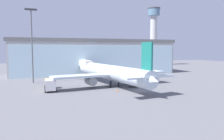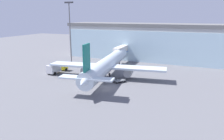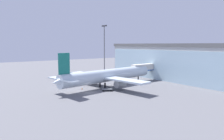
{
  "view_description": "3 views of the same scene",
  "coord_description": "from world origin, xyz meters",
  "px_view_note": "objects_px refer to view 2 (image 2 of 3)",
  "views": [
    {
      "loc": [
        -21.56,
        -43.82,
        9.25
      ],
      "look_at": [
        -2.52,
        10.81,
        3.88
      ],
      "focal_mm": 35.0,
      "sensor_mm": 36.0,
      "label": 1
    },
    {
      "loc": [
        19.55,
        -42.72,
        16.01
      ],
      "look_at": [
        -1.89,
        8.07,
        2.21
      ],
      "focal_mm": 35.0,
      "sensor_mm": 36.0,
      "label": 2
    },
    {
      "loc": [
        50.33,
        -28.65,
        12.88
      ],
      "look_at": [
        -4.29,
        11.06,
        4.93
      ],
      "focal_mm": 35.0,
      "sensor_mm": 36.0,
      "label": 3
    }
  ],
  "objects_px": {
    "catering_truck": "(57,68)",
    "jet_bridge": "(123,50)",
    "airplane": "(107,64)",
    "baggage_cart": "(120,80)",
    "safety_cone_nose": "(89,84)",
    "apron_light_mast": "(70,28)",
    "safety_cone_wingtip": "(58,72)"
  },
  "relations": [
    {
      "from": "jet_bridge",
      "to": "safety_cone_nose",
      "type": "relative_size",
      "value": 24.63
    },
    {
      "from": "apron_light_mast",
      "to": "safety_cone_wingtip",
      "type": "relative_size",
      "value": 37.12
    },
    {
      "from": "safety_cone_nose",
      "to": "catering_truck",
      "type": "bearing_deg",
      "value": 155.22
    },
    {
      "from": "apron_light_mast",
      "to": "airplane",
      "type": "height_order",
      "value": "apron_light_mast"
    },
    {
      "from": "jet_bridge",
      "to": "safety_cone_nose",
      "type": "xyz_separation_m",
      "value": [
        1.58,
        -27.59,
        -4.16
      ]
    },
    {
      "from": "safety_cone_nose",
      "to": "baggage_cart",
      "type": "bearing_deg",
      "value": 37.23
    },
    {
      "from": "safety_cone_wingtip",
      "to": "catering_truck",
      "type": "bearing_deg",
      "value": 152.41
    },
    {
      "from": "safety_cone_wingtip",
      "to": "safety_cone_nose",
      "type": "bearing_deg",
      "value": -24.73
    },
    {
      "from": "jet_bridge",
      "to": "safety_cone_wingtip",
      "type": "xyz_separation_m",
      "value": [
        -12.07,
        -21.3,
        -4.16
      ]
    },
    {
      "from": "catering_truck",
      "to": "airplane",
      "type": "bearing_deg",
      "value": -81.92
    },
    {
      "from": "apron_light_mast",
      "to": "catering_truck",
      "type": "relative_size",
      "value": 2.77
    },
    {
      "from": "airplane",
      "to": "safety_cone_nose",
      "type": "distance_m",
      "value": 8.79
    },
    {
      "from": "airplane",
      "to": "baggage_cart",
      "type": "relative_size",
      "value": 11.88
    },
    {
      "from": "airplane",
      "to": "safety_cone_wingtip",
      "type": "xyz_separation_m",
      "value": [
        -14.88,
        -1.82,
        -3.14
      ]
    },
    {
      "from": "safety_cone_nose",
      "to": "apron_light_mast",
      "type": "bearing_deg",
      "value": 131.89
    },
    {
      "from": "baggage_cart",
      "to": "safety_cone_nose",
      "type": "distance_m",
      "value": 7.63
    },
    {
      "from": "baggage_cart",
      "to": "safety_cone_wingtip",
      "type": "xyz_separation_m",
      "value": [
        -19.72,
        1.68,
        -0.23
      ]
    },
    {
      "from": "baggage_cart",
      "to": "safety_cone_nose",
      "type": "xyz_separation_m",
      "value": [
        -6.07,
        -4.61,
        -0.23
      ]
    },
    {
      "from": "safety_cone_nose",
      "to": "jet_bridge",
      "type": "bearing_deg",
      "value": 93.28
    },
    {
      "from": "apron_light_mast",
      "to": "airplane",
      "type": "xyz_separation_m",
      "value": [
        18.95,
        -11.65,
        -8.57
      ]
    },
    {
      "from": "baggage_cart",
      "to": "safety_cone_nose",
      "type": "relative_size",
      "value": 5.85
    },
    {
      "from": "jet_bridge",
      "to": "safety_cone_nose",
      "type": "bearing_deg",
      "value": -178.24
    },
    {
      "from": "catering_truck",
      "to": "baggage_cart",
      "type": "distance_m",
      "value": 20.1
    },
    {
      "from": "apron_light_mast",
      "to": "jet_bridge",
      "type": "bearing_deg",
      "value": 25.86
    },
    {
      "from": "catering_truck",
      "to": "baggage_cart",
      "type": "bearing_deg",
      "value": -93.46
    },
    {
      "from": "baggage_cart",
      "to": "safety_cone_wingtip",
      "type": "relative_size",
      "value": 5.85
    },
    {
      "from": "apron_light_mast",
      "to": "safety_cone_wingtip",
      "type": "xyz_separation_m",
      "value": [
        4.07,
        -13.47,
        -11.71
      ]
    },
    {
      "from": "jet_bridge",
      "to": "baggage_cart",
      "type": "distance_m",
      "value": 24.53
    },
    {
      "from": "safety_cone_wingtip",
      "to": "apron_light_mast",
      "type": "bearing_deg",
      "value": 106.81
    },
    {
      "from": "catering_truck",
      "to": "jet_bridge",
      "type": "bearing_deg",
      "value": -28.52
    },
    {
      "from": "jet_bridge",
      "to": "catering_truck",
      "type": "height_order",
      "value": "jet_bridge"
    },
    {
      "from": "airplane",
      "to": "catering_truck",
      "type": "xyz_separation_m",
      "value": [
        -15.15,
        -1.68,
        -1.95
      ]
    }
  ]
}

